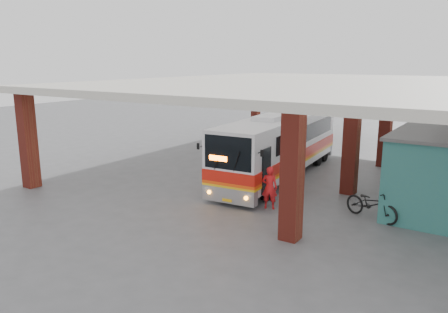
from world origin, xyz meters
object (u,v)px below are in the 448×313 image
at_px(pedestrian, 270,188).
at_px(red_chair, 407,171).
at_px(coach_bus, 280,145).
at_px(motorcycle, 372,204).

distance_m(pedestrian, red_chair, 8.61).
xyz_separation_m(coach_bus, red_chair, (5.42, 3.21, -1.24)).
relative_size(motorcycle, red_chair, 2.78).
distance_m(coach_bus, motorcycle, 6.66).
bearing_deg(coach_bus, motorcycle, -37.69).
height_order(motorcycle, red_chair, motorcycle).
bearing_deg(pedestrian, motorcycle, 176.81).
relative_size(motorcycle, pedestrian, 1.29).
xyz_separation_m(coach_bus, pedestrian, (1.83, -4.60, -0.75)).
relative_size(coach_bus, pedestrian, 6.61).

